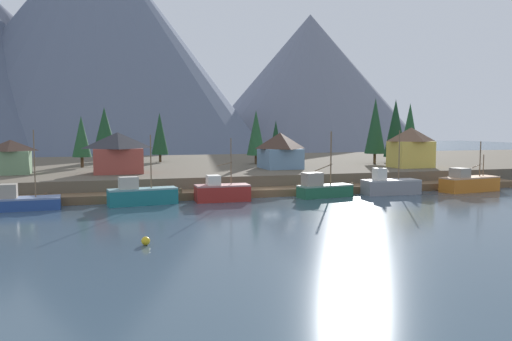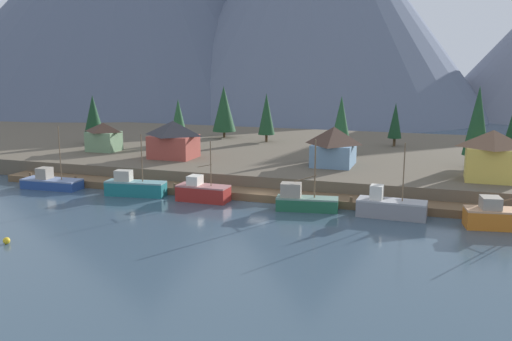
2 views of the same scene
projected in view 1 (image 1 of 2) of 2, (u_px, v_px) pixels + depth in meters
ground_plane at (234, 185)px, 89.51m from camera, size 400.00×400.00×1.00m
dock at (266, 192)px, 72.23m from camera, size 80.00×4.00×1.60m
shoreline_bank at (218, 169)px, 100.81m from camera, size 400.00×56.00×2.50m
mountain_east_peak at (96, 39)px, 182.74m from camera, size 118.95×118.95×78.95m
mountain_far_ridge at (310, 81)px, 229.99m from camera, size 98.31×98.31×57.26m
fishing_boat_blue at (19, 202)px, 59.81m from camera, size 8.71×3.30×9.06m
fishing_boat_teal at (141, 195)px, 63.66m from camera, size 8.40×3.34×8.42m
fishing_boat_red at (222, 192)px, 66.73m from camera, size 6.84×2.90×7.95m
fishing_boat_green at (323, 188)px, 70.30m from camera, size 7.75×3.50×8.77m
fishing_boat_grey at (390, 186)px, 73.49m from camera, size 7.98×3.09×8.86m
fishing_boat_orange at (469, 183)px, 76.39m from camera, size 9.45×4.34×7.23m
house_yellow at (411, 147)px, 88.74m from camera, size 6.73×5.19×6.72m
house_blue at (280, 150)px, 86.88m from camera, size 6.23×7.14×5.87m
house_red at (118, 152)px, 77.96m from camera, size 7.33×5.94×6.05m
house_green at (11, 157)px, 76.19m from camera, size 5.45×4.26×4.98m
conifer_near_left at (276, 136)px, 110.64m from camera, size 2.54×2.54×8.10m
conifer_near_right at (375, 126)px, 96.90m from camera, size 3.80×3.80×12.05m
conifer_mid_left at (160, 134)px, 101.83m from camera, size 3.25×3.25×9.49m
conifer_back_left at (256, 133)px, 96.83m from camera, size 3.42×3.42×9.86m
conifer_back_right at (81, 137)px, 88.50m from camera, size 3.15×3.15×8.67m
conifer_centre at (105, 131)px, 101.95m from camera, size 4.80×4.80×10.58m
conifer_far_left at (410, 128)px, 104.96m from camera, size 3.75×3.75×11.43m
conifer_far_right at (395, 128)px, 100.74m from camera, size 4.30×4.30×12.00m
channel_buoy at (146, 241)px, 42.18m from camera, size 0.70×0.70×0.70m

